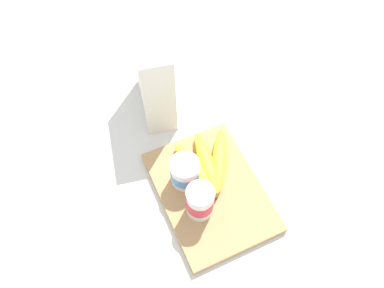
{
  "coord_description": "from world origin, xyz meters",
  "views": [
    {
      "loc": [
        -0.33,
        0.2,
        0.86
      ],
      "look_at": [
        0.11,
        0.0,
        0.07
      ],
      "focal_mm": 35.59,
      "sensor_mm": 36.0,
      "label": 1
    }
  ],
  "objects": [
    {
      "name": "cutting_board",
      "position": [
        0.0,
        0.0,
        0.01
      ],
      "size": [
        0.32,
        0.24,
        0.02
      ],
      "primitive_type": "cube",
      "color": "tan",
      "rests_on": "ground_plane"
    },
    {
      "name": "banana_bunch",
      "position": [
        0.06,
        -0.02,
        0.04
      ],
      "size": [
        0.18,
        0.16,
        0.04
      ],
      "color": "yellow",
      "rests_on": "cutting_board"
    },
    {
      "name": "ground_plane",
      "position": [
        0.0,
        0.0,
        0.0
      ],
      "size": [
        2.4,
        2.4,
        0.0
      ],
      "primitive_type": "plane",
      "color": "silver"
    },
    {
      "name": "yogurt_cup_back",
      "position": [
        0.05,
        0.05,
        0.06
      ],
      "size": [
        0.07,
        0.07,
        0.08
      ],
      "color": "white",
      "rests_on": "cutting_board"
    },
    {
      "name": "yogurt_cup_front",
      "position": [
        -0.03,
        0.05,
        0.07
      ],
      "size": [
        0.06,
        0.06,
        0.1
      ],
      "color": "white",
      "rests_on": "cutting_board"
    },
    {
      "name": "cereal_box",
      "position": [
        0.31,
        0.02,
        0.13
      ],
      "size": [
        0.21,
        0.12,
        0.25
      ],
      "primitive_type": "cube",
      "rotation": [
        0.0,
        0.0,
        -0.2
      ],
      "color": "white",
      "rests_on": "ground_plane"
    }
  ]
}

